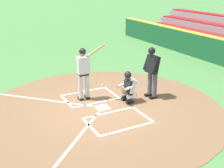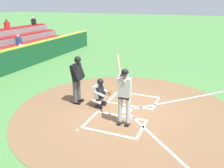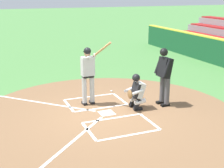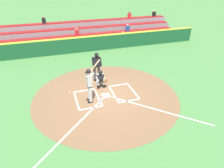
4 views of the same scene
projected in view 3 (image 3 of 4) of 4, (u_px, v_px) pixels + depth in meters
The scene contains 7 objects.
ground_plane at pixel (107, 113), 9.57m from camera, with size 120.00×120.00×0.00m, color #4C8442.
dirt_circle at pixel (107, 113), 9.56m from camera, with size 8.00×8.00×0.01m, color brown.
home_plate_and_chalk at pixel (78, 117), 9.25m from camera, with size 7.93×4.91×0.01m.
batter at pixel (88, 72), 9.99m from camera, with size 0.91×0.74×2.13m.
catcher at pixel (136, 91), 9.77m from camera, with size 0.59×0.62×1.13m.
plate_umpire at pixel (164, 73), 9.97m from camera, with size 0.59×0.42×1.86m.
baseball at pixel (112, 91), 11.57m from camera, with size 0.07×0.07×0.07m, color white.
Camera 3 is at (-8.34, 3.19, 3.56)m, focal length 50.92 mm.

